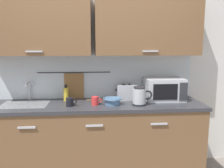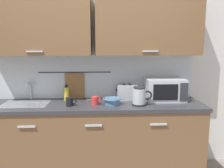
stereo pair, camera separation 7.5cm
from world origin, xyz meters
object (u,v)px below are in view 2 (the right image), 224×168
Objects in this scene: dish_soap_bottle at (66,93)px; toaster at (127,92)px; mug_by_kettle at (95,101)px; wooden_spoon at (101,99)px; mixing_bowl at (112,101)px; mug_near_sink at (70,102)px; microwave at (165,89)px; electric_kettle at (139,96)px.

dish_soap_bottle reaches higher than toaster.
dish_soap_bottle reaches higher than mug_by_kettle.
wooden_spoon is at bearing 176.92° from toaster.
mug_by_kettle reaches higher than mixing_bowl.
toaster reaches higher than mug_by_kettle.
mug_by_kettle reaches higher than wooden_spoon.
mug_near_sink is at bearing -140.16° from wooden_spoon.
mug_by_kettle is 0.27m from wooden_spoon.
microwave reaches higher than dish_soap_bottle.
electric_kettle is 0.31m from mixing_bowl.
toaster is (0.67, 0.27, 0.05)m from mug_near_sink.
dish_soap_bottle is at bearing -179.76° from toaster.
toaster reaches higher than mixing_bowl.
microwave reaches higher than mixing_bowl.
mug_near_sink and mug_by_kettle have the same top height.
mug_near_sink is at bearing -157.99° from toaster.
mug_near_sink is 1.00× the size of mug_by_kettle.
dish_soap_bottle is 0.77× the size of toaster.
electric_kettle is at bearing -34.18° from wooden_spoon.
dish_soap_bottle is at bearing -177.16° from wooden_spoon.
electric_kettle is 0.50m from mug_by_kettle.
microwave is at bearing -2.71° from dish_soap_bottle.
microwave reaches higher than mug_near_sink.
mug_by_kettle is (0.35, -0.23, -0.04)m from dish_soap_bottle.
dish_soap_bottle is 0.42m from wooden_spoon.
mug_near_sink is 0.72m from toaster.
toaster is at bearing 31.48° from mug_by_kettle.
mixing_bowl is 0.31m from toaster.
mixing_bowl is at bearing -23.47° from dish_soap_bottle.
electric_kettle is at bearing -7.16° from mixing_bowl.
electric_kettle is at bearing -68.30° from toaster.
wooden_spoon is at bearing 116.58° from mixing_bowl.
wooden_spoon is (-0.13, 0.26, -0.04)m from mixing_bowl.
microwave is 0.41m from electric_kettle.
dish_soap_bottle is 0.59m from mixing_bowl.
mug_by_kettle is (-0.19, 0.00, 0.00)m from mixing_bowl.
mixing_bowl is 0.84× the size of toaster.
microwave is 0.79m from wooden_spoon.
electric_kettle is 0.89m from dish_soap_bottle.
toaster is at bearing 0.24° from dish_soap_bottle.
microwave is 3.83× the size of mug_near_sink.
mug_near_sink is 0.56× the size of mixing_bowl.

